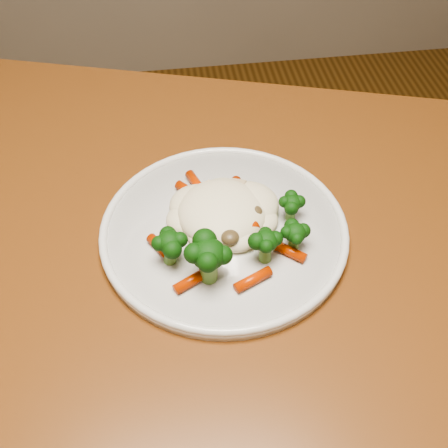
{
  "coord_description": "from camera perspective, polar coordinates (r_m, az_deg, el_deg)",
  "views": [
    {
      "loc": [
        -0.28,
        -0.54,
        1.25
      ],
      "look_at": [
        -0.22,
        -0.09,
        0.77
      ],
      "focal_mm": 45.0,
      "sensor_mm": 36.0,
      "label": 1
    }
  ],
  "objects": [
    {
      "name": "meal",
      "position": [
        0.64,
        0.13,
        0.25
      ],
      "size": [
        0.19,
        0.2,
        0.05
      ],
      "color": "#F7EBC5",
      "rests_on": "plate"
    },
    {
      "name": "dining_table",
      "position": [
        0.73,
        6.79,
        -10.14
      ],
      "size": [
        1.3,
        1.05,
        0.75
      ],
      "rotation": [
        0.0,
        0.0,
        -0.3
      ],
      "color": "brown",
      "rests_on": "ground"
    },
    {
      "name": "plate",
      "position": [
        0.67,
        0.0,
        -0.8
      ],
      "size": [
        0.29,
        0.29,
        0.01
      ],
      "primitive_type": "cylinder",
      "color": "silver",
      "rests_on": "dining_table"
    }
  ]
}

